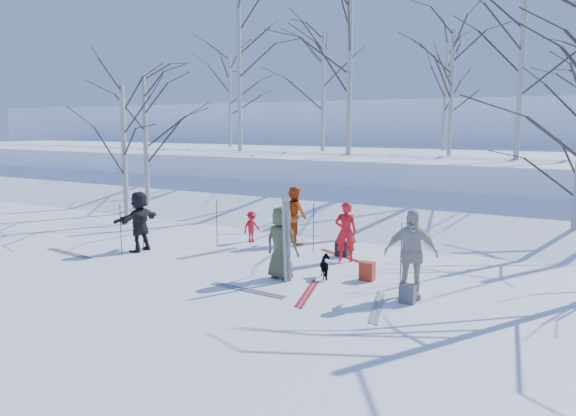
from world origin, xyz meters
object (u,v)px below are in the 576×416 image
Objects in this scene: skier_redor_behind at (295,215)px; backpack_red at (367,271)px; skier_olive_center at (282,243)px; skier_red_seated at (252,227)px; backpack_grey at (408,294)px; backpack_dark at (342,249)px; skier_grey_west at (140,221)px; skier_red_north at (346,232)px; skier_cream_east at (411,254)px; dog at (326,267)px.

backpack_red is (3.35, -2.53, -0.63)m from skier_redor_behind.
skier_redor_behind is 4.25m from backpack_red.
skier_olive_center reaches higher than skier_red_seated.
skier_redor_behind is 5.94m from backpack_grey.
backpack_dark is at bearing -81.15° from skier_red_seated.
skier_grey_west is at bearing -155.76° from backpack_dark.
skier_redor_behind reaches higher than skier_red_seated.
backpack_grey is at bearing 110.00° from skier_red_north.
skier_cream_east reaches higher than dog.
skier_redor_behind reaches higher than skier_grey_west.
skier_red_seated is 3.25m from skier_grey_west.
backpack_dark is (0.26, 2.65, -0.62)m from skier_olive_center.
skier_cream_east is 7.76m from skier_grey_west.
backpack_red is at bearing 105.30° from skier_red_north.
backpack_red is at bearing -154.09° from skier_olive_center.
backpack_red is (0.87, 0.30, -0.05)m from dog.
skier_olive_center is 3.93× the size of backpack_red.
skier_red_north is at bearing -103.60° from skier_olive_center.
skier_red_north is at bearing 130.33° from backpack_red.
skier_cream_east is 0.81m from backpack_grey.
skier_redor_behind is 3.81m from dog.
skier_grey_west is at bearing 157.16° from skier_red_seated.
backpack_red is 1.71m from backpack_grey.
skier_cream_east is at bearing 87.87° from skier_grey_west.
dog reaches higher than backpack_grey.
skier_red_seated is (-1.23, -0.41, -0.38)m from skier_redor_behind.
skier_red_seated is at bearing 47.58° from skier_redor_behind.
skier_grey_west is at bearing -37.19° from dog.
skier_grey_west is 7.89m from backpack_grey.
skier_redor_behind reaches higher than skier_olive_center.
skier_redor_behind is 4.43× the size of backpack_grey.
backpack_red is at bearing 140.05° from backpack_grey.
backpack_dark is (-2.70, 2.55, -0.70)m from skier_cream_east.
skier_redor_behind is at bearing 133.12° from skier_grey_west.
skier_red_north is 0.76m from backpack_dark.
skier_red_seated is (-3.39, 0.73, -0.30)m from skier_red_north.
skier_red_north reaches higher than backpack_dark.
skier_red_north is 5.65m from skier_grey_west.
skier_olive_center is at bearing -7.01° from dog.
skier_cream_east reaches higher than backpack_dark.
skier_olive_center reaches higher than backpack_dark.
backpack_red is at bearing -51.08° from backpack_dark.
skier_redor_behind is at bearing -52.77° from skier_red_north.
skier_olive_center is 0.99× the size of skier_grey_west.
skier_red_seated is 6.71m from backpack_grey.
skier_cream_east is at bearing 173.50° from skier_redor_behind.
dog reaches higher than backpack_dark.
skier_grey_west is (-7.75, 0.27, -0.07)m from skier_cream_east.
backpack_red is 2.34m from backpack_dark.
backpack_grey is at bearing -46.38° from backpack_dark.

